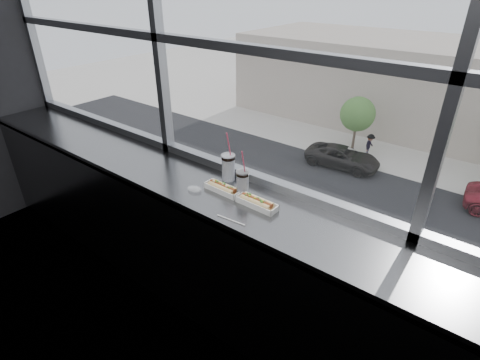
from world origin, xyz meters
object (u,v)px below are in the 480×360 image
Objects in this scene: loose_straw at (231,220)px; pedestrian_a at (370,143)px; tree_left at (358,114)px; wrapper at (194,189)px; car_near_a at (217,168)px; hotdog_tray_left at (223,188)px; hotdog_tray_right at (257,202)px; car_near_b at (292,199)px; car_far_a at (343,154)px; soda_cup_left at (228,166)px; soda_cup_right at (243,182)px.

pedestrian_a is at bearing 100.86° from loose_straw.
wrapper is at bearing -72.08° from tree_left.
tree_left is (-9.17, 28.37, -9.01)m from wrapper.
wrapper is at bearing -140.15° from car_near_a.
loose_straw is 30.85m from pedestrian_a.
hotdog_tray_right is at bearing 0.26° from hotdog_tray_left.
car_near_b is at bearing -91.61° from car_near_a.
car_far_a is (-8.40, 24.37, -10.99)m from wrapper.
soda_cup_left is 0.16× the size of pedestrian_a.
pedestrian_a is (-7.65, 27.51, -10.95)m from hotdog_tray_left.
soda_cup_right is 3.16× the size of wrapper.
pedestrian_a reaches higher than car_far_a.
hotdog_tray_right reaches higher than car_near_a.
soda_cup_left is 0.06× the size of car_near_a.
wrapper is at bearing -144.38° from hotdog_tray_left.
soda_cup_right is (0.21, -0.10, -0.01)m from soda_cup_left.
tree_left is (5.29, 12.00, 1.93)m from car_near_a.
loose_straw is at bearing -145.15° from car_near_b.
car_far_a is 4.53m from tree_left.
loose_straw is at bearing -164.09° from pedestrian_a.
wrapper is 31.15m from tree_left.
car_near_a is (-14.63, 16.26, -10.95)m from hotdog_tray_left.
car_near_a is at bearing 132.09° from soda_cup_left.
hotdog_tray_left is at bearing -63.56° from soda_cup_left.
soda_cup_right reaches higher than wrapper.
tree_left is at bearing 109.91° from hotdog_tray_left.
car_near_b is (-8.17, 16.37, -11.14)m from wrapper.
hotdog_tray_left is 27.98m from car_far_a.
car_far_a is (-8.48, 24.10, -11.09)m from soda_cup_left.
soda_cup_right is at bearing 109.94° from loose_straw.
hotdog_tray_left is at bearing 179.94° from hotdog_tray_right.
tree_left reaches higher than pedestrian_a.
car_near_a is at bearing 133.83° from hotdog_tray_right.
car_near_a reaches higher than car_far_a.
car_far_a is at bearing 111.35° from hotdog_tray_right.
hotdog_tray_left reaches higher than loose_straw.
car_near_a is (-14.92, 16.27, -10.95)m from hotdog_tray_right.
car_far_a is (-8.56, 24.26, -11.01)m from hotdog_tray_left.
hotdog_tray_right is at bearing 77.55° from loose_straw.
pedestrian_a is at bearing -21.06° from car_far_a.
loose_straw is 28.26m from car_far_a.
car_near_b is (-8.60, 16.49, -11.13)m from loose_straw.
soda_cup_left is 0.23m from soda_cup_right.
soda_cup_left is at bearing 153.82° from soda_cup_right.
hotdog_tray_right is 21.53m from car_near_b.
soda_cup_right is at bearing -145.11° from car_near_b.
soda_cup_left is at bearing 126.09° from loose_straw.
car_far_a is at bearing 104.75° from loose_straw.
hotdog_tray_right is 31.19m from tree_left.
hotdog_tray_left is 0.74× the size of soda_cup_left.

